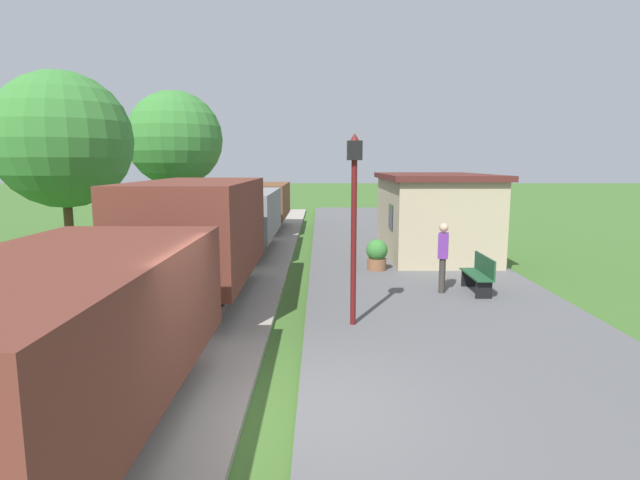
% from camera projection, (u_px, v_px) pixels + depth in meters
% --- Properties ---
extents(ground_plane, '(160.00, 160.00, 0.00)m').
position_uv_depth(ground_plane, '(283.00, 426.00, 6.64)').
color(ground_plane, '#3D6628').
extents(platform_slab, '(6.00, 60.00, 0.25)m').
position_uv_depth(platform_slab, '(529.00, 418.00, 6.61)').
color(platform_slab, '#565659').
rests_on(platform_slab, ground).
extents(track_ballast, '(3.80, 60.00, 0.12)m').
position_uv_depth(track_ballast, '(99.00, 422.00, 6.64)').
color(track_ballast, '#9E9389').
rests_on(track_ballast, ground).
extents(rail_near, '(0.07, 60.00, 0.14)m').
position_uv_depth(rail_near, '(154.00, 412.00, 6.62)').
color(rail_near, slate).
rests_on(rail_near, track_ballast).
extents(rail_far, '(0.07, 60.00, 0.14)m').
position_uv_depth(rail_far, '(44.00, 412.00, 6.62)').
color(rail_far, slate).
rests_on(rail_far, track_ballast).
extents(freight_train, '(2.50, 26.00, 2.72)m').
position_uv_depth(freight_train, '(225.00, 228.00, 15.24)').
color(freight_train, brown).
rests_on(freight_train, rail_near).
extents(station_hut, '(3.50, 5.80, 2.78)m').
position_uv_depth(station_hut, '(435.00, 214.00, 17.49)').
color(station_hut, tan).
rests_on(station_hut, platform_slab).
extents(bench_near_hut, '(0.42, 1.50, 0.91)m').
position_uv_depth(bench_near_hut, '(481.00, 274.00, 12.45)').
color(bench_near_hut, '#1E4C2D').
rests_on(bench_near_hut, platform_slab).
extents(person_waiting, '(0.33, 0.43, 1.71)m').
position_uv_depth(person_waiting, '(445.00, 255.00, 12.40)').
color(person_waiting, '#38332D').
rests_on(person_waiting, platform_slab).
extents(potted_planter, '(0.64, 0.64, 0.92)m').
position_uv_depth(potted_planter, '(378.00, 254.00, 15.07)').
color(potted_planter, brown).
rests_on(potted_planter, platform_slab).
extents(lamp_post_near, '(0.28, 0.28, 3.70)m').
position_uv_depth(lamp_post_near, '(356.00, 195.00, 9.66)').
color(lamp_post_near, '#591414').
rests_on(lamp_post_near, platform_slab).
extents(tree_trackside_far, '(4.22, 4.22, 6.21)m').
position_uv_depth(tree_trackside_far, '(65.00, 140.00, 15.86)').
color(tree_trackside_far, '#4C3823').
rests_on(tree_trackside_far, ground).
extents(tree_field_left, '(4.26, 4.26, 6.60)m').
position_uv_depth(tree_field_left, '(177.00, 139.00, 22.95)').
color(tree_field_left, '#4C3823').
rests_on(tree_field_left, ground).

